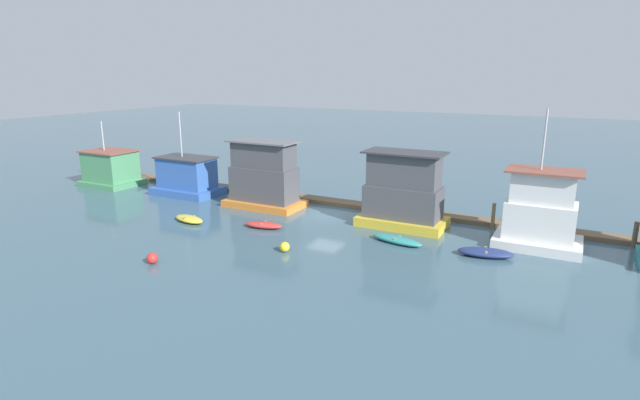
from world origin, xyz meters
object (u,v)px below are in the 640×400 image
object	(u,v)px
mooring_post_centre	(635,235)
buoy_red	(152,258)
dinghy_yellow	(189,219)
houseboat_white	(540,214)
dinghy_teal	(397,240)
mooring_post_far_right	(209,180)
dinghy_red	(264,225)
houseboat_orange	(264,177)
buoy_yellow	(285,247)
houseboat_blue	(187,177)
dinghy_navy	(486,253)
houseboat_yellow	(403,193)
houseboat_green	(111,169)
mooring_post_near_right	(493,216)

from	to	relation	value
mooring_post_centre	buoy_red	world-z (taller)	mooring_post_centre
dinghy_yellow	houseboat_white	bearing A→B (deg)	14.66
houseboat_white	dinghy_teal	world-z (taller)	houseboat_white
dinghy_teal	mooring_post_far_right	world-z (taller)	mooring_post_far_right
houseboat_white	dinghy_red	world-z (taller)	houseboat_white
houseboat_white	mooring_post_centre	distance (m)	6.07
houseboat_orange	buoy_yellow	xyz separation A→B (m)	(6.94, -8.22, -2.10)
mooring_post_far_right	mooring_post_centre	world-z (taller)	mooring_post_far_right
houseboat_blue	buoy_yellow	xyz separation A→B (m)	(15.32, -8.50, -1.22)
houseboat_blue	dinghy_navy	bearing A→B (deg)	-7.97
houseboat_orange	mooring_post_centre	world-z (taller)	houseboat_orange
buoy_red	dinghy_yellow	bearing A→B (deg)	117.50
houseboat_yellow	dinghy_yellow	xyz separation A→B (m)	(-14.04, -6.25, -2.16)
houseboat_green	dinghy_yellow	xyz separation A→B (m)	(14.90, -5.86, -1.39)
houseboat_orange	houseboat_white	bearing A→B (deg)	-0.39
mooring_post_far_right	houseboat_orange	bearing A→B (deg)	-17.63
houseboat_blue	dinghy_teal	size ratio (longest dim) A/B	1.97
houseboat_blue	houseboat_white	size ratio (longest dim) A/B	0.85
houseboat_white	buoy_red	size ratio (longest dim) A/B	13.16
dinghy_red	buoy_red	size ratio (longest dim) A/B	4.47
houseboat_blue	buoy_yellow	world-z (taller)	houseboat_blue
houseboat_blue	dinghy_red	distance (m)	12.68
houseboat_blue	mooring_post_centre	distance (m)	34.21
houseboat_blue	mooring_post_near_right	distance (m)	25.81
dinghy_navy	mooring_post_centre	size ratio (longest dim) A/B	2.05
houseboat_green	houseboat_white	distance (m)	37.80
dinghy_red	houseboat_blue	bearing A→B (deg)	155.98
houseboat_orange	dinghy_red	xyz separation A→B (m)	(3.14, -4.85, -2.19)
mooring_post_near_right	mooring_post_centre	xyz separation A→B (m)	(8.42, 0.00, -0.08)
dinghy_teal	dinghy_yellow	bearing A→B (deg)	-170.17
buoy_yellow	houseboat_white	bearing A→B (deg)	30.94
houseboat_green	houseboat_orange	xyz separation A→B (m)	(17.38, 0.27, 0.82)
buoy_red	buoy_yellow	bearing A→B (deg)	42.08
houseboat_green	houseboat_blue	world-z (taller)	houseboat_blue
houseboat_orange	dinghy_teal	world-z (taller)	houseboat_orange
dinghy_navy	mooring_post_far_right	distance (m)	26.28
mooring_post_near_right	houseboat_yellow	bearing A→B (deg)	-158.04
dinghy_red	mooring_post_centre	distance (m)	23.77
houseboat_white	dinghy_teal	distance (m)	8.88
dinghy_yellow	dinghy_navy	size ratio (longest dim) A/B	0.87
mooring_post_centre	houseboat_green	bearing A→B (deg)	-176.39
houseboat_blue	mooring_post_far_right	xyz separation A→B (m)	(0.66, 2.17, -0.61)
houseboat_blue	dinghy_navy	distance (m)	26.56
houseboat_yellow	dinghy_red	bearing A→B (deg)	-149.42
mooring_post_near_right	buoy_red	size ratio (longest dim) A/B	2.81
dinghy_red	buoy_red	distance (m)	8.69
houseboat_green	mooring_post_near_right	xyz separation A→B (m)	(34.72, 2.72, -0.69)
houseboat_yellow	dinghy_navy	world-z (taller)	houseboat_yellow
houseboat_yellow	dinghy_red	xyz separation A→B (m)	(-8.41, -4.97, -2.14)
dinghy_navy	mooring_post_near_right	xyz separation A→B (m)	(-0.55, 5.85, 0.66)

